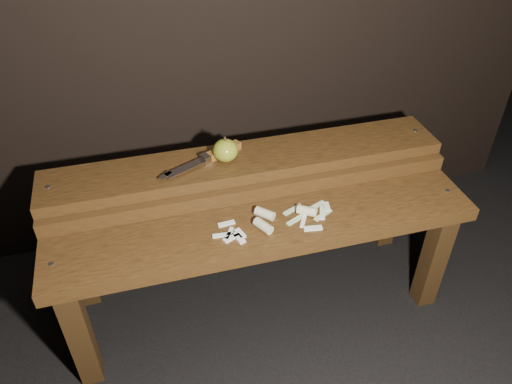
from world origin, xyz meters
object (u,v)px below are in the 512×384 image
object	(u,v)px
bench_rear_tier	(247,181)
knife	(214,155)
apple	(225,150)
bench_front_tier	(267,245)

from	to	relation	value
bench_rear_tier	knife	world-z (taller)	knife
bench_rear_tier	apple	distance (m)	0.13
bench_front_tier	bench_rear_tier	size ratio (longest dim) A/B	1.00
bench_front_tier	knife	bearing A→B (deg)	110.41
bench_rear_tier	apple	world-z (taller)	apple
bench_rear_tier	knife	xyz separation A→B (m)	(-0.09, 0.02, 0.10)
bench_rear_tier	knife	size ratio (longest dim) A/B	4.59
apple	bench_front_tier	bearing A→B (deg)	-75.03
bench_front_tier	apple	world-z (taller)	apple
apple	bench_rear_tier	bearing A→B (deg)	-4.00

